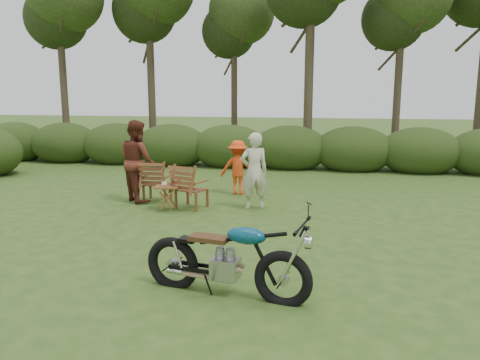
% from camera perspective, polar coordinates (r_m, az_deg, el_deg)
% --- Properties ---
extents(ground, '(80.00, 80.00, 0.00)m').
position_cam_1_polar(ground, '(6.68, -0.81, -10.67)').
color(ground, '#2D4918').
rests_on(ground, ground).
extents(tree_line, '(22.52, 11.62, 8.14)m').
position_cam_1_polar(tree_line, '(15.90, 8.44, 15.51)').
color(tree_line, '#372C1E').
rests_on(tree_line, ground).
extents(motorcycle, '(2.12, 1.10, 1.16)m').
position_cam_1_polar(motorcycle, '(5.89, -1.76, -13.69)').
color(motorcycle, '#0B7397').
rests_on(motorcycle, ground).
extents(lawn_chair_right, '(0.82, 0.82, 0.95)m').
position_cam_1_polar(lawn_chair_right, '(10.06, -5.88, -3.38)').
color(lawn_chair_right, brown).
rests_on(lawn_chair_right, ground).
extents(lawn_chair_left, '(0.65, 0.65, 0.92)m').
position_cam_1_polar(lawn_chair_left, '(10.80, -9.97, -2.50)').
color(lawn_chair_left, '#612E18').
rests_on(lawn_chair_left, ground).
extents(side_table, '(0.57, 0.51, 0.52)m').
position_cam_1_polar(side_table, '(9.84, -8.87, -2.21)').
color(side_table, brown).
rests_on(side_table, ground).
extents(cup, '(0.14, 0.14, 0.09)m').
position_cam_1_polar(cup, '(9.77, -9.19, -0.50)').
color(cup, beige).
rests_on(cup, side_table).
extents(adult_a, '(0.70, 0.60, 1.62)m').
position_cam_1_polar(adult_a, '(9.95, 1.70, -3.47)').
color(adult_a, beige).
rests_on(adult_a, ground).
extents(adult_b, '(1.12, 1.12, 1.83)m').
position_cam_1_polar(adult_b, '(10.91, -12.19, -2.46)').
color(adult_b, '#5D271A').
rests_on(adult_b, ground).
extents(child, '(0.88, 0.56, 1.31)m').
position_cam_1_polar(child, '(11.33, -0.25, -1.73)').
color(child, '#F04716').
rests_on(child, ground).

